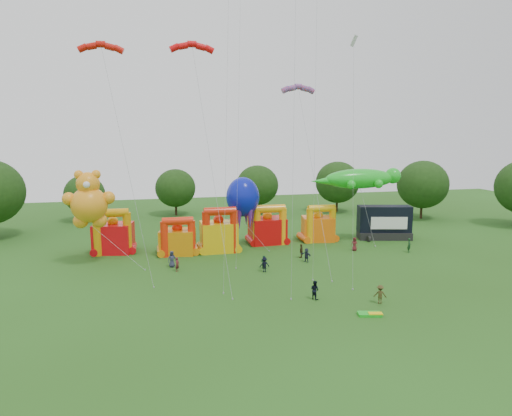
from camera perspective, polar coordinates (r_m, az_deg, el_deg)
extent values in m
plane|color=#244A14|center=(38.52, 7.77, -14.90)|extent=(160.00, 160.00, 0.00)
cylinder|color=#352314|center=(90.65, 19.96, -0.07)|extent=(0.44, 0.44, 3.72)
ellipsoid|color=#1A3711|center=(90.07, 20.12, 2.78)|extent=(9.30, 9.30, 8.89)
cylinder|color=#352314|center=(93.85, 10.08, 0.58)|extent=(0.44, 0.44, 3.51)
ellipsoid|color=#1A3711|center=(93.30, 10.15, 3.19)|extent=(8.77, 8.78, 8.39)
cylinder|color=#352314|center=(90.37, 0.18, 0.33)|extent=(0.44, 0.44, 3.30)
ellipsoid|color=#1A3711|center=(89.83, 0.18, 2.87)|extent=(8.25, 8.25, 7.88)
cylinder|color=#352314|center=(90.08, -9.97, 0.09)|extent=(0.44, 0.44, 3.09)
ellipsoid|color=#1A3711|center=(89.57, -10.03, 2.47)|extent=(7.73, 7.72, 7.38)
cylinder|color=#352314|center=(88.05, -20.51, -0.65)|extent=(0.44, 0.44, 2.88)
ellipsoid|color=#1A3711|center=(87.54, -20.64, 1.62)|extent=(7.20, 7.20, 6.88)
cube|color=red|center=(63.89, -17.37, -3.59)|extent=(5.49, 4.74, 3.91)
cylinder|color=orange|center=(62.54, -19.21, -3.18)|extent=(1.06, 1.06, 5.58)
cylinder|color=orange|center=(62.23, -15.77, -3.07)|extent=(1.06, 1.06, 5.58)
cylinder|color=orange|center=(61.84, -17.62, -0.60)|extent=(4.28, 1.11, 1.11)
sphere|color=orange|center=(63.45, -17.47, -1.61)|extent=(1.40, 1.40, 1.40)
cube|color=orange|center=(61.28, -9.77, -4.16)|extent=(5.11, 4.43, 3.24)
cylinder|color=red|center=(59.80, -11.37, -3.86)|extent=(0.98, 0.98, 4.63)
cylinder|color=red|center=(59.99, -8.05, -3.73)|extent=(0.98, 0.98, 4.63)
cylinder|color=red|center=(59.39, -9.77, -1.62)|extent=(3.96, 1.03, 1.03)
sphere|color=red|center=(60.87, -9.82, -2.40)|extent=(1.40, 1.40, 1.40)
cube|color=#E2AF0B|center=(61.88, -4.68, -3.57)|extent=(4.79, 3.85, 3.98)
cylinder|color=red|center=(60.13, -6.24, -3.15)|extent=(1.04, 1.04, 5.68)
cylinder|color=red|center=(60.66, -2.77, -2.99)|extent=(1.04, 1.04, 5.68)
cylinder|color=red|center=(59.82, -4.53, -0.41)|extent=(4.21, 1.09, 1.09)
sphere|color=red|center=(61.41, -4.71, -1.49)|extent=(1.40, 1.40, 1.40)
cube|color=red|center=(66.16, 1.42, -2.83)|extent=(5.06, 4.13, 3.69)
cylinder|color=#FF990D|center=(64.21, 0.09, -2.48)|extent=(1.07, 1.07, 5.27)
cylinder|color=#FF990D|center=(65.17, 3.36, -2.32)|extent=(1.07, 1.07, 5.27)
cylinder|color=#FF990D|center=(64.18, 1.75, -0.09)|extent=(4.35, 1.13, 1.13)
sphere|color=#FF990D|center=(65.75, 1.43, -1.00)|extent=(1.40, 1.40, 1.40)
cube|color=orange|center=(68.39, 7.73, -2.58)|extent=(5.09, 4.37, 3.53)
cylinder|color=#EFA80C|center=(66.44, 6.72, -2.24)|extent=(0.99, 0.99, 5.04)
cylinder|color=#EFA80C|center=(67.70, 9.52, -2.09)|extent=(0.99, 0.99, 5.04)
cylinder|color=#EFA80C|center=(66.60, 8.19, -0.04)|extent=(4.01, 1.04, 1.04)
sphere|color=#EFA80C|center=(68.00, 7.76, -0.87)|extent=(1.40, 1.40, 1.40)
cube|color=black|center=(71.72, 15.71, -3.28)|extent=(8.26, 4.65, 1.10)
cube|color=black|center=(71.41, 15.72, -1.29)|extent=(8.17, 4.28, 3.90)
cube|color=white|center=(70.18, 16.30, -1.82)|extent=(5.25, 1.33, 1.83)
cylinder|color=black|center=(69.30, 13.91, -3.77)|extent=(0.30, 0.90, 0.90)
cylinder|color=black|center=(72.32, 18.32, -3.43)|extent=(0.30, 0.90, 0.90)
sphere|color=orange|center=(57.40, -20.13, 0.39)|extent=(4.25, 4.25, 4.25)
sphere|color=orange|center=(57.09, -20.27, 2.88)|extent=(2.70, 2.70, 2.70)
sphere|color=orange|center=(57.13, -21.29, 3.90)|extent=(1.06, 1.06, 1.06)
sphere|color=orange|center=(56.88, -19.36, 3.99)|extent=(1.06, 1.06, 1.06)
sphere|color=orange|center=(57.62, -22.36, 1.07)|extent=(1.55, 1.55, 1.55)
sphere|color=orange|center=(57.06, -17.96, 1.24)|extent=(1.55, 1.55, 1.55)
sphere|color=orange|center=(57.86, -21.07, -1.54)|extent=(1.74, 1.74, 1.74)
sphere|color=orange|center=(57.59, -18.97, -1.47)|extent=(1.74, 1.74, 1.74)
sphere|color=white|center=(55.81, -20.43, 2.74)|extent=(0.77, 0.77, 0.77)
ellipsoid|color=green|center=(67.37, 12.86, 3.59)|extent=(10.70, 3.34, 2.84)
sphere|color=green|center=(69.79, 16.74, 3.88)|extent=(2.30, 2.30, 2.30)
cone|color=green|center=(65.20, 8.55, 3.36)|extent=(4.18, 1.67, 1.67)
sphere|color=green|center=(69.85, 13.79, 3.24)|extent=(1.25, 1.25, 1.25)
sphere|color=green|center=(66.90, 15.08, 2.93)|extent=(1.25, 1.25, 1.25)
sphere|color=green|center=(68.06, 10.64, 3.19)|extent=(1.25, 1.25, 1.25)
sphere|color=green|center=(65.04, 11.83, 2.88)|extent=(1.25, 1.25, 1.25)
ellipsoid|color=#0B16AB|center=(63.04, -1.67, 1.39)|extent=(4.59, 4.59, 5.51)
cone|color=#591E8C|center=(63.74, -0.35, -0.82)|extent=(1.03, 1.03, 3.67)
cone|color=#591E8C|center=(64.83, -1.24, -0.65)|extent=(1.03, 1.03, 3.67)
cone|color=#591E8C|center=(64.54, -2.54, -0.70)|extent=(1.03, 1.03, 3.67)
cone|color=#591E8C|center=(63.16, -2.99, -0.93)|extent=(1.03, 1.03, 3.67)
cone|color=#591E8C|center=(62.04, -2.10, -1.11)|extent=(1.03, 1.03, 3.67)
cone|color=#591E8C|center=(62.34, -0.75, -1.05)|extent=(1.03, 1.03, 3.67)
cube|color=silver|center=(52.71, 12.14, 19.75)|extent=(1.02, 1.02, 1.10)
cube|color=green|center=(42.13, 14.01, -12.75)|extent=(2.18, 1.43, 0.24)
cube|color=yellow|center=(42.01, 14.71, -12.64)|extent=(1.31, 0.86, 0.10)
imported|color=#2A2E46|center=(55.42, -10.47, -6.30)|extent=(1.06, 0.79, 1.96)
imported|color=maroon|center=(53.70, -9.81, -6.96)|extent=(0.68, 0.73, 1.67)
imported|color=#1A432F|center=(54.08, 0.97, -6.76)|extent=(0.94, 0.96, 1.56)
imported|color=black|center=(52.69, 1.07, -7.09)|extent=(1.14, 0.67, 1.74)
imported|color=#3B2D17|center=(58.81, 5.68, -5.35)|extent=(0.96, 1.14, 1.82)
imported|color=#212738|center=(57.04, 6.32, -5.87)|extent=(1.24, 1.66, 1.74)
imported|color=#5A191D|center=(63.43, 12.21, -4.43)|extent=(1.06, 1.03, 1.84)
imported|color=#173B1D|center=(64.52, 18.60, -4.44)|extent=(0.76, 0.84, 1.92)
imported|color=black|center=(44.74, 7.35, -10.12)|extent=(1.05, 1.12, 1.84)
imported|color=#3F3819|center=(44.81, 15.25, -10.37)|extent=(1.34, 1.10, 1.81)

